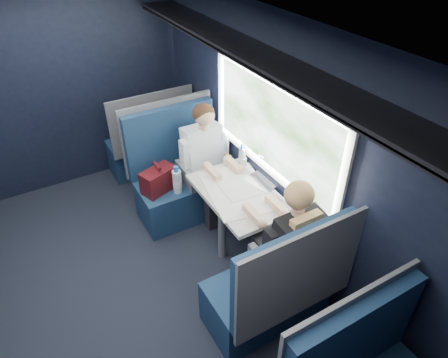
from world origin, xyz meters
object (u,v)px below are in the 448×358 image
seat_bay_far (273,291)px  woman (289,239)px  seat_bay_near (180,179)px  man (207,158)px  laptop (266,175)px  seat_row_front (150,143)px  table (236,200)px  cup (243,162)px  bottle_small (242,156)px

seat_bay_far → woman: bearing=33.8°
woman → seat_bay_near: bearing=99.6°
man → laptop: (0.28, -0.67, 0.08)m
laptop → seat_row_front: bearing=106.7°
woman → laptop: (0.28, 0.73, 0.07)m
table → man: (0.07, 0.70, 0.06)m
man → cup: (0.23, -0.34, 0.07)m
seat_bay_far → laptop: seat_bay_far is taller
cup → seat_row_front: bearing=108.4°
table → bottle_small: size_ratio=4.21×
table → woman: 0.71m
cup → laptop: bearing=-81.2°
laptop → cup: (-0.05, 0.33, -0.02)m
bottle_small → seat_bay_near: bearing=135.4°
table → man: size_ratio=0.76×
seat_bay_far → woman: (0.25, 0.17, 0.31)m
table → cup: 0.48m
seat_bay_near → cup: size_ratio=14.23×
seat_bay_near → woman: 1.63m
seat_bay_near → laptop: bearing=-57.0°
laptop → table: bearing=-175.9°
seat_row_front → laptop: (0.53, -1.77, 0.39)m
cup → seat_bay_far: bearing=-111.3°
table → seat_bay_far: bearing=-101.8°
woman → man: bearing=90.0°
seat_row_front → bottle_small: size_ratio=4.88×
laptop → cup: size_ratio=4.04×
laptop → man: bearing=112.7°
man → bottle_small: 0.41m
man → cup: man is taller
seat_bay_near → cup: 0.80m
seat_row_front → cup: (0.48, -1.44, 0.37)m
table → seat_bay_near: 0.92m
seat_bay_near → man: man is taller
seat_bay_near → man: (0.27, -0.17, 0.29)m
seat_row_front → woman: 2.54m
seat_bay_near → laptop: seat_bay_near is taller
woman → cup: (0.23, 1.06, 0.06)m
woman → laptop: size_ratio=3.69×
seat_bay_far → laptop: size_ratio=3.52×
table → seat_row_front: 1.82m
man → seat_bay_far: bearing=-99.0°
seat_row_front → man: 1.17m
laptop → cup: bearing=98.8°
seat_bay_near → man: size_ratio=0.95×
bottle_small → woman: bearing=-101.9°
laptop → cup: laptop is taller
table → seat_bay_far: seat_bay_far is taller
man → table: bearing=-95.5°
seat_row_front → bottle_small: seat_row_front is taller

